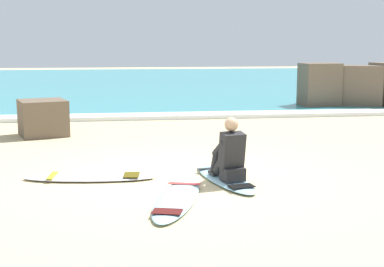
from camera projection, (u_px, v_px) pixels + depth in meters
The scene contains 9 objects.
ground_plane at pixel (178, 177), 8.72m from camera, with size 80.00×80.00×0.00m, color #CCB584.
sea at pixel (135, 82), 28.94m from camera, with size 80.00×28.00×0.10m, color teal.
breaking_foam at pixel (151, 116), 15.55m from camera, with size 80.00×0.90×0.11m, color white.
surfboard_main at pixel (225, 178), 8.50m from camera, with size 0.90×2.07×0.08m.
surfer_seated at pixel (230, 155), 8.25m from camera, with size 0.48×0.76×0.95m.
surfboard_spare_near at pixel (90, 177), 8.56m from camera, with size 2.09×0.73×0.08m.
surfboard_spare_far at pixel (177, 198), 7.42m from camera, with size 1.12×2.31×0.08m.
rock_outcrop_distant at pixel (361, 88), 17.93m from camera, with size 4.03×2.13×1.48m.
shoreline_rock at pixel (43, 118), 12.57m from camera, with size 1.03×1.00×0.82m, color brown.
Camera 1 is at (-0.92, -8.44, 2.11)m, focal length 51.36 mm.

